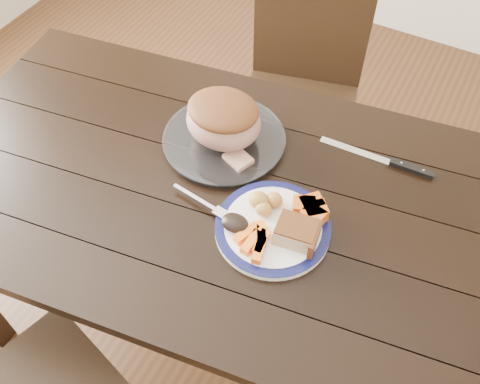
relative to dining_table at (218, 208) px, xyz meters
The scene contains 15 objects.
ground 0.66m from the dining_table, ahead, with size 4.00×4.00×0.00m, color #472B16.
dining_table is the anchor object (origin of this frame).
chair_far 0.75m from the dining_table, 95.03° to the left, with size 0.51×0.52×0.93m.
dinner_plate 0.22m from the dining_table, 15.43° to the right, with size 0.29×0.29×0.02m, color white.
plate_rim 0.22m from the dining_table, 15.43° to the right, with size 0.29×0.29×0.02m, color #0C0F3F.
serving_platter 0.19m from the dining_table, 112.63° to the left, with size 0.33×0.33×0.02m, color white.
pork_slice 0.29m from the dining_table, 12.81° to the right, with size 0.10×0.08×0.04m, color tan.
roasted_potatoes 0.20m from the dining_table, ahead, with size 0.08×0.08×0.04m.
carrot_batons 0.24m from the dining_table, 33.73° to the right, with size 0.09×0.11×0.02m.
pumpkin_wedges 0.29m from the dining_table, ahead, with size 0.10×0.09×0.04m.
dark_mushroom 0.20m from the dining_table, 42.44° to the right, with size 0.07×0.05×0.03m, color black.
fork 0.14m from the dining_table, 82.21° to the right, with size 0.18×0.04×0.00m.
roast_joint 0.24m from the dining_table, 112.63° to the left, with size 0.21×0.18×0.14m, color #AC7669.
cut_slice 0.15m from the dining_table, 81.95° to the left, with size 0.07×0.06×0.02m, color tan.
carving_knife 0.50m from the dining_table, 37.22° to the left, with size 0.32×0.03×0.01m.
Camera 1 is at (0.47, -0.74, 1.85)m, focal length 40.00 mm.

